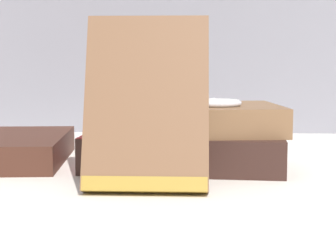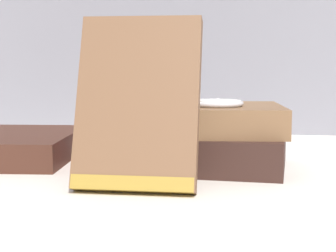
# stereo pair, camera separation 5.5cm
# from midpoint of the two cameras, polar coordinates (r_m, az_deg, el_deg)

# --- Properties ---
(ground_plane) EXTENTS (3.00, 3.00, 0.00)m
(ground_plane) POSITION_cam_midpoint_polar(r_m,az_deg,el_deg) (0.55, -6.06, -4.91)
(ground_plane) COLOR silver
(book_flat_bottom) EXTENTS (0.21, 0.14, 0.04)m
(book_flat_bottom) POSITION_cam_midpoint_polar(r_m,az_deg,el_deg) (0.59, -1.48, -2.37)
(book_flat_bottom) COLOR #331E19
(book_flat_bottom) RESTS_ON ground_plane
(book_flat_top) EXTENTS (0.20, 0.14, 0.03)m
(book_flat_top) POSITION_cam_midpoint_polar(r_m,az_deg,el_deg) (0.58, -1.17, 0.72)
(book_flat_top) COLOR brown
(book_flat_top) RESTS_ON book_flat_bottom
(book_leaning_front) EXTENTS (0.10, 0.06, 0.15)m
(book_leaning_front) POSITION_cam_midpoint_polar(r_m,az_deg,el_deg) (0.48, -5.52, 1.75)
(book_leaning_front) COLOR brown
(book_leaning_front) RESTS_ON ground_plane
(pocket_watch) EXTENTS (0.05, 0.06, 0.01)m
(pocket_watch) POSITION_cam_midpoint_polar(r_m,az_deg,el_deg) (0.57, 1.99, 2.36)
(pocket_watch) COLOR white
(pocket_watch) RESTS_ON book_flat_top
(reading_glasses) EXTENTS (0.12, 0.07, 0.00)m
(reading_glasses) POSITION_cam_midpoint_polar(r_m,az_deg,el_deg) (0.75, -2.23, -1.70)
(reading_glasses) COLOR #ADADB2
(reading_glasses) RESTS_ON ground_plane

